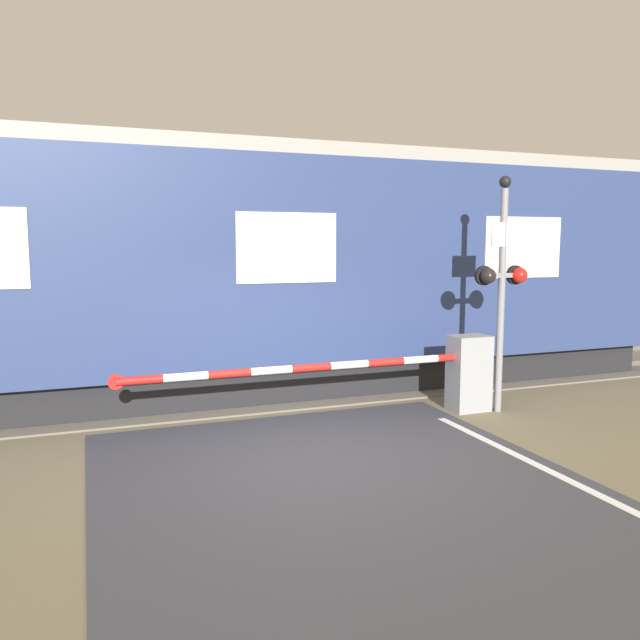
% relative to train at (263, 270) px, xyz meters
% --- Properties ---
extents(ground_plane, '(80.00, 80.00, 0.00)m').
position_rel_train_xyz_m(ground_plane, '(-0.43, -3.84, -2.17)').
color(ground_plane, '#6B6047').
extents(track_bed, '(36.00, 3.20, 0.13)m').
position_rel_train_xyz_m(track_bed, '(-0.43, 0.00, -2.15)').
color(track_bed, '#666056').
rests_on(track_bed, ground_plane).
extents(train, '(16.25, 2.81, 4.25)m').
position_rel_train_xyz_m(train, '(0.00, 0.00, 0.00)').
color(train, black).
rests_on(train, ground_plane).
extents(crossing_barrier, '(5.70, 0.44, 1.20)m').
position_rel_train_xyz_m(crossing_barrier, '(2.19, -2.50, -1.53)').
color(crossing_barrier, gray).
rests_on(crossing_barrier, ground_plane).
extents(signal_post, '(0.88, 0.26, 3.64)m').
position_rel_train_xyz_m(signal_post, '(3.04, -2.73, -0.10)').
color(signal_post, gray).
rests_on(signal_post, ground_plane).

